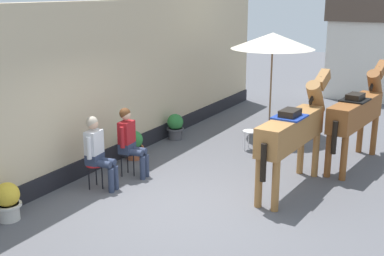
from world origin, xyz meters
TOP-DOWN VIEW (x-y plane):
  - ground_plane at (0.00, 3.00)m, footprint 40.00×40.00m
  - pub_facade_wall at (-2.55, 1.50)m, footprint 0.34×14.00m
  - distant_cottage at (1.40, 11.27)m, footprint 3.40×2.60m
  - seated_visitor_near at (-1.70, -0.05)m, footprint 0.61×0.49m
  - seated_visitor_far at (-1.57, 0.78)m, footprint 0.61×0.49m
  - saddled_horse_near at (1.44, 1.72)m, footprint 0.59×3.00m
  - saddled_horse_far at (2.17, 3.71)m, footprint 0.70×2.99m
  - flower_planter_nearest at (-2.11, -1.81)m, footprint 0.43×0.43m
  - flower_planter_inner_far at (-2.12, 1.67)m, footprint 0.43×0.43m
  - flower_planter_farthest at (-2.11, 3.41)m, footprint 0.43×0.43m
  - cafe_parasol at (-0.27, 5.09)m, footprint 2.10×2.10m
  - spare_stool_white at (-0.15, 3.49)m, footprint 0.32×0.32m

SIDE VIEW (x-z plane):
  - ground_plane at x=0.00m, z-range 0.00..0.00m
  - flower_planter_nearest at x=-2.11m, z-range 0.01..0.65m
  - flower_planter_inner_far at x=-2.12m, z-range 0.01..0.65m
  - flower_planter_farthest at x=-2.11m, z-range 0.01..0.65m
  - spare_stool_white at x=-0.15m, z-range 0.17..0.63m
  - seated_visitor_near at x=-1.70m, z-range 0.08..1.47m
  - seated_visitor_far at x=-1.57m, z-range 0.08..1.47m
  - saddled_horse_near at x=1.44m, z-range 0.13..2.19m
  - saddled_horse_far at x=2.17m, z-range 0.13..2.19m
  - pub_facade_wall at x=-2.55m, z-range -0.16..3.24m
  - distant_cottage at x=1.40m, z-range 0.05..3.55m
  - cafe_parasol at x=-0.27m, z-range 1.07..3.65m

